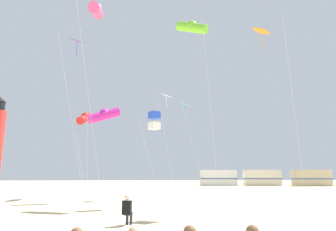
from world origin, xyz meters
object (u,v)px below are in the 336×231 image
(kite_tube_lime, at_px, (192,27))
(kite_diamond_violet, at_px, (77,48))
(kite_flyer_standing, at_px, (127,209))
(kite_box_blue, at_px, (154,121))
(kite_diamond_white, at_px, (166,99))
(rv_van_cream, at_px, (262,178))
(kite_tube_rainbow, at_px, (96,10))
(kite_diamond_cyan, at_px, (185,108))
(rv_van_white, at_px, (218,178))
(kite_diamond_orange, at_px, (264,38))
(rv_van_tan, at_px, (311,178))
(kite_tube_magenta, at_px, (104,115))
(kite_tube_scarlet, at_px, (85,118))

(kite_tube_lime, bearing_deg, kite_diamond_violet, 171.57)
(kite_flyer_standing, bearing_deg, kite_box_blue, -86.95)
(kite_diamond_white, xyz_separation_m, kite_diamond_violet, (-7.13, -3.72, 2.96))
(kite_tube_lime, bearing_deg, rv_van_cream, 61.49)
(kite_tube_rainbow, xyz_separation_m, kite_diamond_cyan, (7.59, 13.67, -3.19))
(kite_flyer_standing, xyz_separation_m, rv_van_white, (14.08, 42.19, 0.78))
(kite_diamond_violet, distance_m, kite_tube_lime, 8.92)
(kite_box_blue, height_order, kite_diamond_violet, kite_diamond_violet)
(kite_tube_rainbow, xyz_separation_m, rv_van_white, (16.72, 36.71, -10.89))
(kite_box_blue, relative_size, kite_diamond_cyan, 0.61)
(kite_diamond_orange, distance_m, rv_van_tan, 42.44)
(kite_flyer_standing, relative_size, kite_diamond_cyan, 0.12)
(kite_diamond_white, distance_m, rv_van_white, 32.05)
(kite_flyer_standing, distance_m, rv_van_white, 44.48)
(kite_tube_magenta, bearing_deg, kite_diamond_violet, -151.56)
(rv_van_white, bearing_deg, kite_tube_magenta, -117.17)
(kite_tube_magenta, bearing_deg, rv_van_tan, 41.05)
(kite_diamond_white, height_order, kite_tube_lime, kite_tube_lime)
(kite_diamond_orange, relative_size, kite_tube_magenta, 1.49)
(kite_box_blue, distance_m, kite_diamond_violet, 9.00)
(kite_diamond_violet, bearing_deg, kite_tube_rainbow, -62.78)
(kite_flyer_standing, relative_size, kite_tube_magenta, 0.16)
(kite_tube_magenta, distance_m, rv_van_cream, 39.25)
(kite_tube_lime, xyz_separation_m, rv_van_white, (10.06, 34.01, -11.43))
(kite_tube_rainbow, distance_m, kite_diamond_violet, 4.57)
(kite_tube_magenta, relative_size, rv_van_tan, 1.11)
(kite_tube_magenta, relative_size, kite_diamond_violet, 0.59)
(kite_flyer_standing, height_order, kite_diamond_orange, kite_diamond_orange)
(rv_van_tan, bearing_deg, kite_diamond_cyan, -141.83)
(kite_tube_magenta, distance_m, rv_van_tan, 43.41)
(kite_flyer_standing, height_order, kite_diamond_violet, kite_diamond_violet)
(kite_tube_magenta, bearing_deg, kite_tube_scarlet, 120.70)
(kite_tube_scarlet, bearing_deg, kite_tube_lime, -35.07)
(kite_flyer_standing, distance_m, kite_diamond_cyan, 21.52)
(kite_tube_magenta, bearing_deg, kite_tube_rainbow, -90.94)
(kite_tube_rainbow, distance_m, kite_diamond_orange, 10.65)
(kite_box_blue, distance_m, kite_tube_lime, 8.19)
(kite_box_blue, height_order, rv_van_white, kite_box_blue)
(kite_flyer_standing, xyz_separation_m, rv_van_cream, (21.84, 40.96, 0.78))
(kite_tube_lime, bearing_deg, kite_tube_magenta, 159.58)
(kite_diamond_orange, relative_size, kite_box_blue, 1.81)
(kite_tube_rainbow, relative_size, kite_diamond_orange, 1.22)
(kite_diamond_cyan, bearing_deg, kite_diamond_violet, -134.92)
(kite_diamond_violet, bearing_deg, kite_diamond_white, 27.55)
(kite_diamond_white, distance_m, kite_tube_magenta, 5.96)
(rv_van_white, bearing_deg, rv_van_cream, -8.38)
(kite_diamond_orange, height_order, kite_tube_magenta, kite_diamond_orange)
(rv_van_cream, bearing_deg, kite_diamond_violet, -128.87)
(rv_van_cream, bearing_deg, kite_diamond_cyan, -126.49)
(kite_flyer_standing, bearing_deg, rv_van_tan, -114.03)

